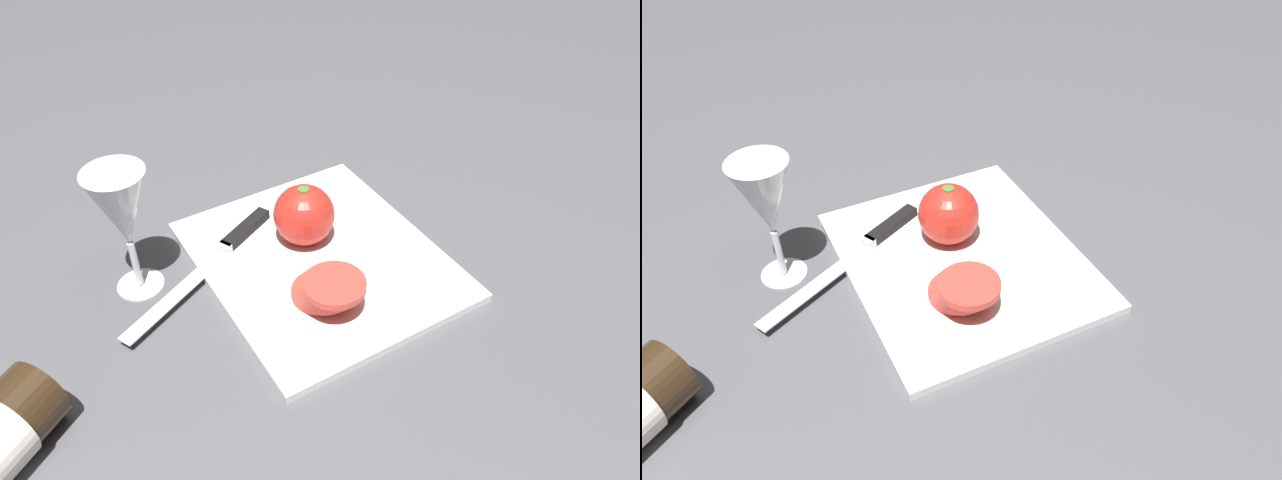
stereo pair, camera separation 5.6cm
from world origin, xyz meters
TOP-DOWN VIEW (x-y plane):
  - ground_plane at (0.00, 0.00)m, footprint 3.00×3.00m
  - cutting_board at (0.10, -0.04)m, footprint 0.35×0.30m
  - wine_glass at (0.19, 0.19)m, footprint 0.08×0.08m
  - whole_tomato at (0.14, -0.04)m, footprint 0.08×0.08m
  - knife at (0.18, 0.06)m, footprint 0.14×0.26m
  - tomato_slice_stack_near at (0.02, -0.00)m, footprint 0.11×0.08m

SIDE VIEW (x-z plane):
  - ground_plane at x=0.00m, z-range 0.00..0.00m
  - cutting_board at x=0.10m, z-range 0.00..0.01m
  - knife at x=0.18m, z-range 0.01..0.02m
  - tomato_slice_stack_near at x=0.02m, z-range 0.01..0.06m
  - whole_tomato at x=0.14m, z-range 0.01..0.10m
  - wine_glass at x=0.19m, z-range 0.03..0.21m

